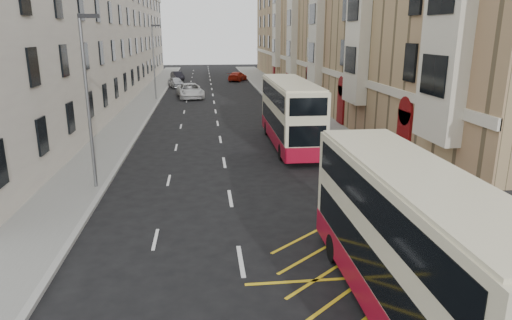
{
  "coord_description": "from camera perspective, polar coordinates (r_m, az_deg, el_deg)",
  "views": [
    {
      "loc": [
        -1.05,
        -9.7,
        7.37
      ],
      "look_at": [
        0.92,
        7.59,
        2.47
      ],
      "focal_mm": 32.0,
      "sensor_mm": 36.0,
      "label": 1
    }
  ],
  "objects": [
    {
      "name": "pavement_right",
      "position": [
        41.37,
        6.27,
        5.45
      ],
      "size": [
        4.0,
        120.0,
        0.15
      ],
      "primitive_type": "cube",
      "color": "slate",
      "rests_on": "ground"
    },
    {
      "name": "pavement_left",
      "position": [
        40.88,
        -15.52,
        4.85
      ],
      "size": [
        3.0,
        120.0,
        0.15
      ],
      "primitive_type": "cube",
      "color": "slate",
      "rests_on": "ground"
    },
    {
      "name": "kerb_right",
      "position": [
        40.98,
        3.53,
        5.42
      ],
      "size": [
        0.25,
        120.0,
        0.15
      ],
      "primitive_type": "cube",
      "color": "gray",
      "rests_on": "ground"
    },
    {
      "name": "kerb_left",
      "position": [
        40.67,
        -13.43,
        4.94
      ],
      "size": [
        0.25,
        120.0,
        0.15
      ],
      "primitive_type": "cube",
      "color": "gray",
      "rests_on": "ground"
    },
    {
      "name": "road_markings",
      "position": [
        55.21,
        -5.4,
        7.97
      ],
      "size": [
        10.0,
        110.0,
        0.01
      ],
      "primitive_type": null,
      "color": "silver",
      "rests_on": "ground"
    },
    {
      "name": "terrace_right",
      "position": [
        57.34,
        10.01,
        15.63
      ],
      "size": [
        10.75,
        79.0,
        15.25
      ],
      "color": "#998159",
      "rests_on": "ground"
    },
    {
      "name": "terrace_left",
      "position": [
        56.58,
        -19.74,
        13.96
      ],
      "size": [
        9.18,
        79.0,
        13.25
      ],
      "color": "beige",
      "rests_on": "ground"
    },
    {
      "name": "guard_railing",
      "position": [
        18.29,
        17.61,
        -5.93
      ],
      "size": [
        0.06,
        6.56,
        1.01
      ],
      "color": "red",
      "rests_on": "pavement_right"
    },
    {
      "name": "street_lamp_near",
      "position": [
        22.51,
        -20.26,
        7.77
      ],
      "size": [
        0.93,
        0.18,
        8.0
      ],
      "color": "slate",
      "rests_on": "pavement_left"
    },
    {
      "name": "street_lamp_far",
      "position": [
        52.05,
        -12.63,
        12.33
      ],
      "size": [
        0.93,
        0.18,
        8.0
      ],
      "color": "slate",
      "rests_on": "pavement_left"
    },
    {
      "name": "double_decker_front",
      "position": [
        12.49,
        18.89,
        -10.2
      ],
      "size": [
        2.41,
        10.32,
        4.11
      ],
      "rotation": [
        0.0,
        0.0,
        -0.0
      ],
      "color": "beige",
      "rests_on": "ground"
    },
    {
      "name": "double_decker_rear",
      "position": [
        30.27,
        4.32,
        5.83
      ],
      "size": [
        2.6,
        10.86,
        4.32
      ],
      "rotation": [
        0.0,
        0.0,
        -0.01
      ],
      "color": "beige",
      "rests_on": "ground"
    },
    {
      "name": "pedestrian_mid",
      "position": [
        15.58,
        28.75,
        -10.16
      ],
      "size": [
        0.99,
        0.82,
        1.86
      ],
      "primitive_type": "imported",
      "rotation": [
        0.0,
        0.0,
        -0.14
      ],
      "color": "black",
      "rests_on": "pavement_right"
    },
    {
      "name": "pedestrian_far",
      "position": [
        17.51,
        19.91,
        -6.34
      ],
      "size": [
        1.14,
        1.01,
        1.85
      ],
      "primitive_type": "imported",
      "rotation": [
        0.0,
        0.0,
        2.51
      ],
      "color": "black",
      "rests_on": "pavement_right"
    },
    {
      "name": "white_van",
      "position": [
        53.79,
        -8.22,
        8.56
      ],
      "size": [
        3.51,
        6.26,
        1.65
      ],
      "primitive_type": "imported",
      "rotation": [
        0.0,
        0.0,
        0.13
      ],
      "color": "silver",
      "rests_on": "ground"
    },
    {
      "name": "car_silver",
      "position": [
        64.36,
        -9.97,
        9.52
      ],
      "size": [
        2.82,
        4.43,
        1.4
      ],
      "primitive_type": "imported",
      "rotation": [
        0.0,
        0.0,
        0.31
      ],
      "color": "#A9ABB2",
      "rests_on": "ground"
    },
    {
      "name": "car_dark",
      "position": [
        74.78,
        -9.81,
        10.34
      ],
      "size": [
        2.48,
        4.3,
        1.34
      ],
      "primitive_type": "imported",
      "rotation": [
        0.0,
        0.0,
        0.28
      ],
      "color": "black",
      "rests_on": "ground"
    },
    {
      "name": "car_red",
      "position": [
        72.35,
        -2.34,
        10.41
      ],
      "size": [
        3.59,
        5.26,
        1.41
      ],
      "primitive_type": "imported",
      "rotation": [
        0.0,
        0.0,
        2.78
      ],
      "color": "#AF1F0F",
      "rests_on": "ground"
    }
  ]
}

